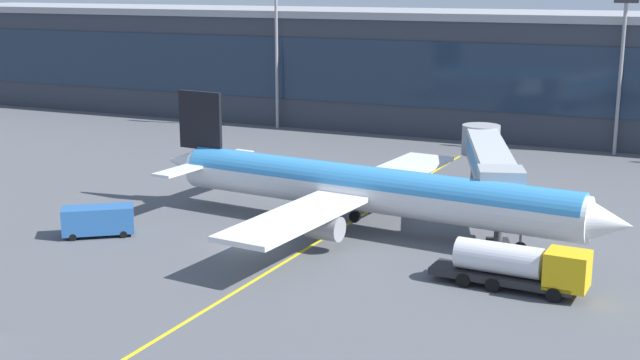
# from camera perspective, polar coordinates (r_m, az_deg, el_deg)

# --- Properties ---
(ground_plane) EXTENTS (700.00, 700.00, 0.00)m
(ground_plane) POSITION_cam_1_polar(r_m,az_deg,el_deg) (68.54, -4.87, -4.42)
(ground_plane) COLOR #515459
(apron_lead_in_line) EXTENTS (3.29, 79.96, 0.01)m
(apron_lead_in_line) POSITION_cam_1_polar(r_m,az_deg,el_deg) (68.19, -0.57, -4.47)
(apron_lead_in_line) COLOR yellow
(apron_lead_in_line) RESTS_ON ground_plane
(terminal_building) EXTENTS (158.23, 22.11, 16.66)m
(terminal_building) POSITION_cam_1_polar(r_m,az_deg,el_deg) (129.14, 2.83, 7.75)
(terminal_building) COLOR #2D333D
(terminal_building) RESTS_ON ground_plane
(main_airliner) EXTENTS (43.54, 34.77, 10.80)m
(main_airliner) POSITION_cam_1_polar(r_m,az_deg,el_deg) (71.67, 3.13, -0.59)
(main_airliner) COLOR white
(main_airliner) RESTS_ON ground_plane
(jet_bridge) EXTENTS (10.50, 23.44, 6.34)m
(jet_bridge) POSITION_cam_1_polar(r_m,az_deg,el_deg) (79.55, 11.34, 1.33)
(jet_bridge) COLOR #B2B7BC
(jet_bridge) RESTS_ON ground_plane
(fuel_tanker) EXTENTS (10.93, 3.17, 3.25)m
(fuel_tanker) POSITION_cam_1_polar(r_m,az_deg,el_deg) (59.77, 13.32, -5.68)
(fuel_tanker) COLOR #232326
(fuel_tanker) RESTS_ON ground_plane
(lavatory_truck) EXTENTS (6.04, 5.28, 2.50)m
(lavatory_truck) POSITION_cam_1_polar(r_m,az_deg,el_deg) (72.84, -14.86, -2.59)
(lavatory_truck) COLOR #285B9E
(lavatory_truck) RESTS_ON ground_plane
(apron_light_mast_1) EXTENTS (2.80, 0.50, 19.07)m
(apron_light_mast_1) POSITION_cam_1_polar(r_m,az_deg,el_deg) (108.47, 19.70, 7.57)
(apron_light_mast_1) COLOR gray
(apron_light_mast_1) RESTS_ON ground_plane
(apron_light_mast_2) EXTENTS (2.80, 0.50, 21.79)m
(apron_light_mast_2) POSITION_cam_1_polar(r_m,az_deg,el_deg) (121.32, -2.96, 9.52)
(apron_light_mast_2) COLOR gray
(apron_light_mast_2) RESTS_ON ground_plane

